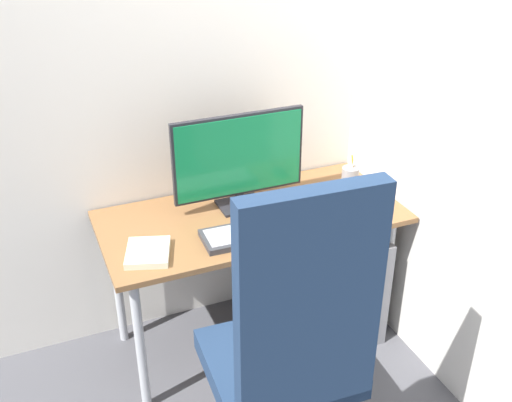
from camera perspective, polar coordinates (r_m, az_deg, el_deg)
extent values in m
plane|color=#4C4C51|center=(3.13, -0.37, -12.55)|extent=(8.00, 8.00, 0.00)
cube|color=silver|center=(2.76, -3.26, 14.76)|extent=(2.63, 0.04, 2.80)
cube|color=silver|center=(2.64, 15.76, 13.13)|extent=(0.04, 1.92, 2.80)
cube|color=brown|center=(2.72, -0.41, -1.48)|extent=(1.34, 0.63, 0.03)
cylinder|color=#B2B5BA|center=(2.61, -10.77, -13.12)|extent=(0.04, 0.04, 0.68)
cylinder|color=#B2B5BA|center=(2.99, 12.03, -7.20)|extent=(0.04, 0.04, 0.68)
cylinder|color=#B2B5BA|center=(2.98, -12.85, -7.45)|extent=(0.04, 0.04, 0.68)
cylinder|color=#B2B5BA|center=(3.31, 7.57, -2.90)|extent=(0.04, 0.04, 0.68)
sphere|color=black|center=(2.81, 5.33, -17.82)|extent=(0.05, 0.05, 0.05)
sphere|color=black|center=(2.79, -2.16, -18.04)|extent=(0.05, 0.05, 0.05)
cube|color=navy|center=(2.32, 2.09, -14.87)|extent=(0.54, 0.50, 0.09)
cube|color=navy|center=(1.87, 5.02, -9.71)|extent=(0.47, 0.09, 0.79)
cube|color=slate|center=(3.06, 6.24, -7.07)|extent=(0.44, 0.54, 0.56)
cube|color=#262628|center=(2.81, 9.02, -8.16)|extent=(0.22, 0.01, 0.02)
cube|color=black|center=(2.78, -1.46, -0.34)|extent=(0.20, 0.16, 0.01)
cube|color=black|center=(2.77, -1.55, 0.40)|extent=(0.04, 0.02, 0.06)
cube|color=black|center=(2.68, -1.62, 4.31)|extent=(0.61, 0.02, 0.38)
cube|color=#14723F|center=(2.67, -1.51, 4.20)|extent=(0.58, 0.01, 0.35)
cube|color=#333338|center=(2.55, -0.39, -3.04)|extent=(0.43, 0.19, 0.03)
cube|color=#9EA0A5|center=(2.55, -0.39, -2.76)|extent=(0.39, 0.16, 0.00)
ellipsoid|color=black|center=(2.70, 6.28, -1.18)|extent=(0.07, 0.09, 0.04)
cylinder|color=gray|center=(2.95, 8.77, 2.13)|extent=(0.08, 0.08, 0.11)
cylinder|color=silver|center=(2.92, 8.71, 3.05)|extent=(0.02, 0.01, 0.11)
cylinder|color=silver|center=(2.93, 8.98, 3.10)|extent=(0.02, 0.01, 0.11)
torus|color=red|center=(2.95, 8.79, 2.31)|extent=(0.03, 0.04, 0.01)
cylinder|color=orange|center=(2.94, 9.05, 3.02)|extent=(0.02, 0.02, 0.14)
cube|color=beige|center=(2.47, -10.07, -4.76)|extent=(0.22, 0.24, 0.03)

